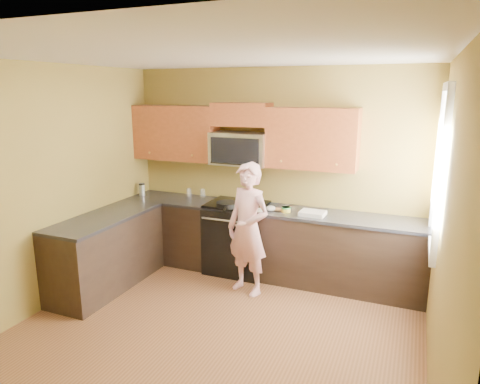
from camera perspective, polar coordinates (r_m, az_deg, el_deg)
The scene contains 26 objects.
floor at distance 4.53m, azimuth -4.18°, elevation -18.81°, with size 4.00×4.00×0.00m, color brown.
ceiling at distance 3.85m, azimuth -4.89°, elevation 17.63°, with size 4.00×4.00×0.00m, color white.
wall_back at distance 5.79m, azimuth 4.49°, elevation 2.74°, with size 4.00×4.00×0.00m, color olive.
wall_front at distance 2.49m, azimuth -26.44°, elevation -13.28°, with size 4.00×4.00×0.00m, color olive.
wall_left at distance 5.18m, azimuth -24.63°, elevation 0.31°, with size 4.00×4.00×0.00m, color olive.
wall_right at distance 3.58m, azimuth 25.46°, elevation -5.18°, with size 4.00×4.00×0.00m, color olive.
cabinet_back_run at distance 5.75m, azimuth 3.39°, elevation -6.71°, with size 4.00×0.60×0.88m, color black.
cabinet_left_run at distance 5.65m, azimuth -17.18°, elevation -7.69°, with size 0.60×1.60×0.88m, color black.
countertop_back at distance 5.61m, azimuth 3.42°, elevation -2.32°, with size 4.00×0.62×0.04m, color black.
countertop_left at distance 5.50m, azimuth -17.42°, elevation -3.22°, with size 0.62×1.60×0.04m, color black.
stove at distance 5.86m, azimuth -0.41°, elevation -5.96°, with size 0.76×0.65×0.95m, color black, non-canonical shape.
microwave at distance 5.72m, azimuth 0.07°, elevation 3.68°, with size 0.76×0.40×0.42m, color silver, non-canonical shape.
upper_cab_left at distance 6.19m, azimuth -8.33°, elevation 4.27°, with size 1.22×0.33×0.75m, color brown, non-canonical shape.
upper_cab_right at distance 5.47m, azimuth 9.35°, elevation 3.06°, with size 1.12×0.33×0.75m, color brown, non-canonical shape.
upper_cab_over_mw at distance 5.68m, azimuth 0.21°, elevation 10.20°, with size 0.76×0.33×0.30m, color brown.
window at distance 4.68m, azimuth 24.98°, elevation 2.75°, with size 0.06×1.06×1.66m, color white, non-canonical shape.
woman at distance 5.15m, azimuth 1.07°, elevation -4.91°, with size 0.58×0.38×1.60m, color pink.
frying_pan at distance 5.54m, azimuth -1.67°, elevation -1.96°, with size 0.29×0.50×0.07m, color black, non-canonical shape.
butter_tub at distance 5.43m, azimuth 6.09°, elevation -2.67°, with size 0.12×0.12×0.09m, color yellow, non-canonical shape.
toast_slice at distance 5.51m, azimuth 5.23°, elevation -2.33°, with size 0.11×0.11×0.01m, color #B27F47.
napkin_a at distance 5.37m, azimuth 2.65°, elevation -2.45°, with size 0.11×0.12×0.06m, color silver.
napkin_b at distance 5.46m, azimuth 4.09°, elevation -2.17°, with size 0.12×0.13×0.07m, color silver.
dish_towel at distance 5.34m, azimuth 9.57°, elevation -2.79°, with size 0.30×0.24×0.05m, color white.
travel_mug at distance 6.40m, azimuth -12.77°, elevation -0.47°, with size 0.08×0.08×0.18m, color silver, non-canonical shape.
glass_b at distance 6.16m, azimuth -4.94°, elevation -0.15°, with size 0.07×0.07×0.12m, color silver.
glass_c at distance 6.22m, azimuth -6.77°, elevation -0.06°, with size 0.07×0.07×0.12m, color silver.
Camera 1 is at (1.75, -3.42, 2.40)m, focal length 32.32 mm.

